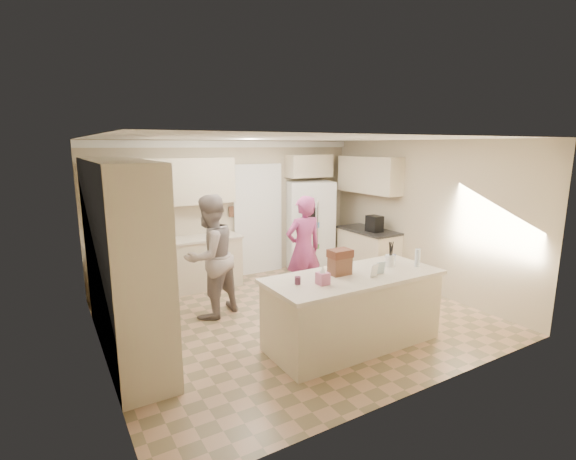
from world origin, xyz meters
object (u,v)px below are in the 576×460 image
dollhouse_body (340,266)px  teen_girl (304,249)px  refrigerator (309,225)px  utensil_crock (390,261)px  teen_boy (210,257)px  coffee_maker (374,224)px  tissue_box (323,278)px  island_base (353,311)px

dollhouse_body → teen_girl: 1.57m
refrigerator → utensil_crock: bearing=-86.0°
teen_boy → teen_girl: (1.51, -0.18, -0.04)m
coffee_maker → utensil_crock: coffee_maker is taller
refrigerator → coffee_maker: size_ratio=6.00×
coffee_maker → teen_boy: teen_boy is taller
utensil_crock → tissue_box: bearing=-172.9°
island_base → teen_girl: bearing=80.0°
refrigerator → dollhouse_body: (-1.55, -3.02, 0.14)m
island_base → tissue_box: tissue_box is taller
refrigerator → dollhouse_body: refrigerator is taller
refrigerator → tissue_box: refrigerator is taller
utensil_crock → teen_girl: 1.60m
refrigerator → utensil_crock: 3.16m
coffee_maker → dollhouse_body: coffee_maker is taller
tissue_box → refrigerator: bearing=58.8°
dollhouse_body → teen_boy: 2.00m
coffee_maker → dollhouse_body: bearing=-140.7°
utensil_crock → teen_boy: size_ratio=0.08×
tissue_box → teen_boy: size_ratio=0.08×
utensil_crock → dollhouse_body: size_ratio=0.58×
refrigerator → coffee_maker: 1.39m
utensil_crock → teen_boy: 2.56m
teen_boy → island_base: bearing=100.9°
dollhouse_body → teen_girl: size_ratio=0.15×
island_base → teen_girl: 1.68m
refrigerator → dollhouse_body: size_ratio=6.92×
utensil_crock → tissue_box: 1.21m
refrigerator → island_base: 3.45m
teen_girl → coffee_maker: bearing=-168.6°
utensil_crock → refrigerator: bearing=76.3°
island_base → dollhouse_body: 0.62m
teen_boy → teen_girl: bearing=149.4°
coffee_maker → teen_girl: size_ratio=0.17×
utensil_crock → dollhouse_body: 0.80m
coffee_maker → dollhouse_body: 2.84m
dollhouse_body → teen_girl: teen_girl is taller
refrigerator → teen_boy: size_ratio=0.99×
dollhouse_body → island_base: bearing=-33.7°
tissue_box → teen_girl: teen_girl is taller
coffee_maker → island_base: bearing=-137.2°
coffee_maker → teen_boy: (-3.28, -0.12, -0.16)m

